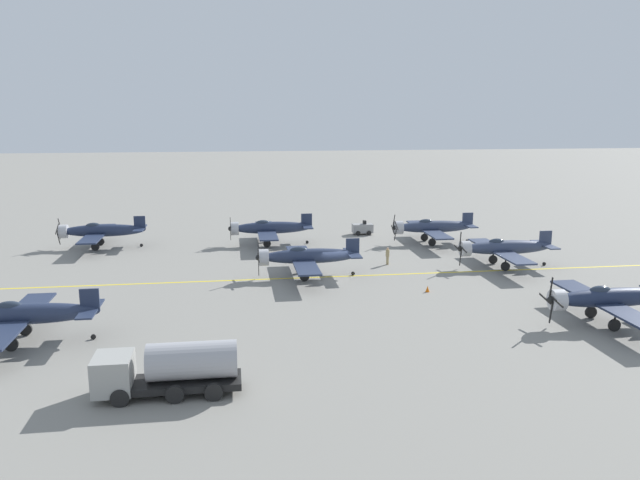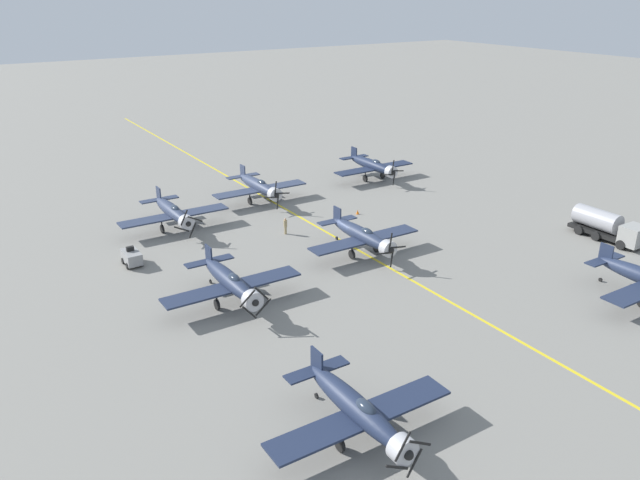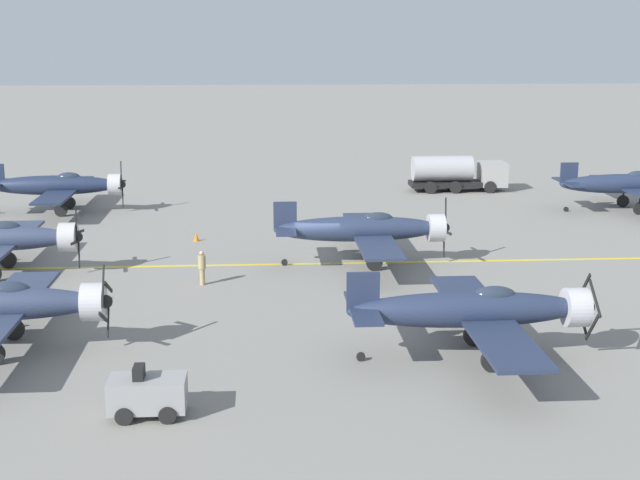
{
  "view_description": "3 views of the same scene",
  "coord_description": "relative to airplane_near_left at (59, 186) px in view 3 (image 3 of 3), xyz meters",
  "views": [
    {
      "loc": [
        -57.18,
        9.59,
        15.47
      ],
      "look_at": [
        0.26,
        1.41,
        3.58
      ],
      "focal_mm": 35.0,
      "sensor_mm": 36.0,
      "label": 1
    },
    {
      "loc": [
        34.53,
        48.85,
        24.73
      ],
      "look_at": [
        6.79,
        5.13,
        3.76
      ],
      "focal_mm": 35.0,
      "sensor_mm": 36.0,
      "label": 2
    },
    {
      "loc": [
        48.96,
        -3.11,
        12.52
      ],
      "look_at": [
        0.77,
        0.15,
        1.55
      ],
      "focal_mm": 50.0,
      "sensor_mm": 36.0,
      "label": 3
    }
  ],
  "objects": [
    {
      "name": "airplane_near_left",
      "position": [
        0.0,
        0.0,
        0.0
      ],
      "size": [
        12.0,
        9.98,
        3.79
      ],
      "rotation": [
        0.0,
        0.0,
        0.14
      ],
      "color": "#1D2741",
      "rests_on": "ground"
    },
    {
      "name": "tow_tractor",
      "position": [
        36.85,
        10.76,
        -1.22
      ],
      "size": [
        1.57,
        2.6,
        1.79
      ],
      "color": "gray",
      "rests_on": "ground"
    },
    {
      "name": "taxiway_stripe",
      "position": [
        16.39,
        17.79,
        -2.01
      ],
      "size": [
        0.3,
        160.0,
        0.01
      ],
      "primitive_type": "cube",
      "color": "yellow",
      "rests_on": "ground"
    },
    {
      "name": "traffic_cone",
      "position": [
        10.1,
        10.58,
        -1.74
      ],
      "size": [
        0.36,
        0.36,
        0.55
      ],
      "primitive_type": "cone",
      "color": "orange",
      "rests_on": "ground"
    },
    {
      "name": "fuel_tanker",
      "position": [
        -7.46,
        31.19,
        -0.5
      ],
      "size": [
        2.67,
        8.0,
        2.98
      ],
      "color": "black",
      "rests_on": "ground"
    },
    {
      "name": "airplane_mid_center",
      "position": [
        16.67,
        20.53,
        0.0
      ],
      "size": [
        12.0,
        9.98,
        3.79
      ],
      "rotation": [
        0.0,
        0.0,
        0.09
      ],
      "color": "#263049",
      "rests_on": "ground"
    },
    {
      "name": "airplane_mid_right",
      "position": [
        32.12,
        23.12,
        0.0
      ],
      "size": [
        12.0,
        9.98,
        3.65
      ],
      "rotation": [
        0.0,
        0.0,
        0.25
      ],
      "color": "#222D46",
      "rests_on": "ground"
    },
    {
      "name": "ground_crew_walking",
      "position": [
        20.41,
        11.59,
        -1.02
      ],
      "size": [
        0.4,
        0.4,
        1.82
      ],
      "color": "tan",
      "rests_on": "ground"
    },
    {
      "name": "ground_plane",
      "position": [
        16.39,
        17.79,
        -2.01
      ],
      "size": [
        400.0,
        400.0,
        0.0
      ],
      "primitive_type": "plane",
      "color": "gray"
    },
    {
      "name": "airplane_far_left",
      "position": [
        2.09,
        41.76,
        0.0
      ],
      "size": [
        12.0,
        9.98,
        3.72
      ],
      "rotation": [
        0.0,
        0.0,
        -0.29
      ],
      "color": "#212B45",
      "rests_on": "ground"
    }
  ]
}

